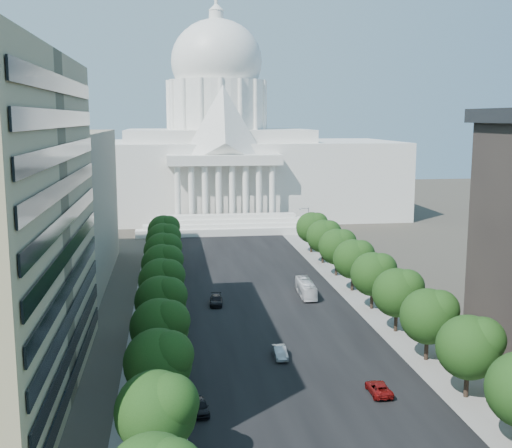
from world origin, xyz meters
name	(u,v)px	position (x,y,z in m)	size (l,w,h in m)	color
road_asphalt	(255,286)	(0.00, 90.00, 0.00)	(30.00, 260.00, 0.01)	black
sidewalk_left	(158,289)	(-19.00, 90.00, 0.00)	(8.00, 260.00, 0.02)	gray
sidewalk_right	(349,282)	(19.00, 90.00, 0.00)	(8.00, 260.00, 0.02)	gray
capitol	(218,156)	(0.00, 184.89, 20.01)	(120.00, 56.00, 73.00)	white
office_block_left_far	(9,208)	(-48.00, 100.00, 15.00)	(38.00, 52.00, 30.00)	gray
tree_l_b	(159,410)	(-17.66, 23.81, 6.45)	(7.79, 7.60, 9.97)	#33261C
tree_l_c	(161,361)	(-17.66, 35.81, 6.45)	(7.79, 7.60, 9.97)	#33261C
tree_l_d	(162,326)	(-17.66, 47.81, 6.45)	(7.79, 7.60, 9.97)	#33261C
tree_l_e	(163,300)	(-17.66, 59.81, 6.45)	(7.79, 7.60, 9.97)	#33261C
tree_l_f	(163,280)	(-17.66, 71.81, 6.45)	(7.79, 7.60, 9.97)	#33261C
tree_l_g	(164,263)	(-17.66, 83.81, 6.45)	(7.79, 7.60, 9.97)	#33261C
tree_l_h	(164,250)	(-17.66, 95.81, 6.45)	(7.79, 7.60, 9.97)	#33261C
tree_l_i	(165,239)	(-17.66, 107.81, 6.45)	(7.79, 7.60, 9.97)	#33261C
tree_l_j	(165,230)	(-17.66, 119.81, 6.45)	(7.79, 7.60, 9.97)	#33261C
tree_r_c	(472,345)	(18.34, 35.81, 6.45)	(7.79, 7.60, 9.97)	#33261C
tree_r_d	(431,315)	(18.34, 47.81, 6.45)	(7.79, 7.60, 9.97)	#33261C
tree_r_e	(400,291)	(18.34, 59.81, 6.45)	(7.79, 7.60, 9.97)	#33261C
tree_r_f	(375,273)	(18.34, 71.81, 6.45)	(7.79, 7.60, 9.97)	#33261C
tree_r_g	(355,258)	(18.34, 83.81, 6.45)	(7.79, 7.60, 9.97)	#33261C
tree_r_h	(339,246)	(18.34, 95.81, 6.45)	(7.79, 7.60, 9.97)	#33261C
tree_r_i	(325,235)	(18.34, 107.81, 6.45)	(7.79, 7.60, 9.97)	#33261C
tree_r_j	(313,227)	(18.34, 119.81, 6.45)	(7.79, 7.60, 9.97)	#33261C
streetlight_b	(488,352)	(19.90, 35.00, 5.82)	(2.61, 0.44, 9.00)	gray
streetlight_c	(409,294)	(19.90, 60.00, 5.82)	(2.61, 0.44, 9.00)	gray
streetlight_d	(361,259)	(19.90, 85.00, 5.82)	(2.61, 0.44, 9.00)	gray
streetlight_e	(329,236)	(19.90, 110.00, 5.82)	(2.61, 0.44, 9.00)	gray
streetlight_f	(306,219)	(19.90, 135.00, 5.82)	(2.61, 0.44, 9.00)	gray
car_dark_a	(200,407)	(-13.50, 35.95, 0.77)	(1.82, 4.52, 1.54)	black
car_silver	(280,352)	(-1.73, 51.33, 0.79)	(1.67, 4.79, 1.58)	#9C9EA4
car_red	(379,389)	(8.00, 38.12, 0.71)	(2.35, 5.10, 1.42)	maroon
car_dark_b	(216,301)	(-8.59, 77.87, 0.79)	(2.22, 5.47, 1.59)	black
city_bus	(306,288)	(8.40, 81.45, 1.46)	(2.45, 10.46, 2.91)	white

